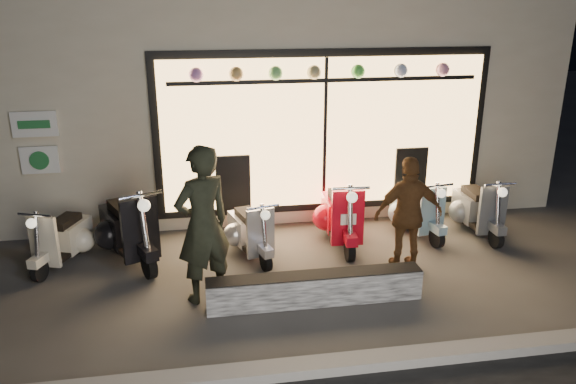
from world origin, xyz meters
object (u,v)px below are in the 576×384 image
(graffiti_barrier, at_px, (315,288))
(woman, at_px, (409,214))
(scooter_silver, at_px, (249,230))
(man, at_px, (203,225))
(scooter_red, at_px, (340,214))

(graffiti_barrier, xyz_separation_m, woman, (1.46, 0.73, 0.61))
(scooter_silver, xyz_separation_m, man, (-0.67, -1.27, 0.64))
(scooter_red, bearing_deg, man, -141.05)
(scooter_red, distance_m, woman, 1.36)
(woman, bearing_deg, man, 9.61)
(scooter_silver, bearing_deg, graffiti_barrier, -82.59)
(graffiti_barrier, distance_m, man, 1.59)
(scooter_silver, height_order, man, man)
(graffiti_barrier, bearing_deg, man, 165.50)
(graffiti_barrier, relative_size, man, 1.34)
(scooter_silver, bearing_deg, woman, -37.40)
(scooter_red, xyz_separation_m, man, (-2.13, -1.51, 0.58))
(man, bearing_deg, graffiti_barrier, 137.20)
(scooter_red, bearing_deg, woman, -55.88)
(woman, bearing_deg, scooter_red, -57.76)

